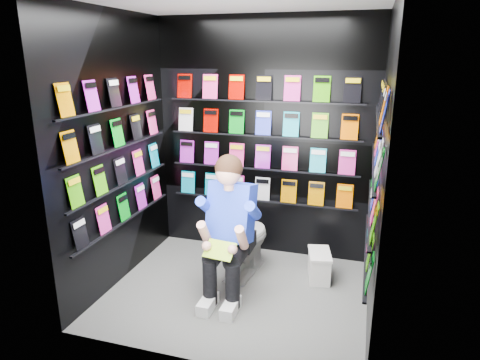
% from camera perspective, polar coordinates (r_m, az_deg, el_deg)
% --- Properties ---
extents(floor, '(2.40, 2.40, 0.00)m').
position_cam_1_polar(floor, '(4.24, -0.42, -14.75)').
color(floor, '#5D5D5B').
rests_on(floor, ground).
extents(ceiling, '(2.40, 2.40, 0.00)m').
position_cam_1_polar(ceiling, '(3.65, -0.51, 22.77)').
color(ceiling, white).
rests_on(ceiling, floor).
extents(wall_back, '(2.40, 0.04, 2.60)m').
position_cam_1_polar(wall_back, '(4.68, 3.18, 5.36)').
color(wall_back, black).
rests_on(wall_back, floor).
extents(wall_front, '(2.40, 0.04, 2.60)m').
position_cam_1_polar(wall_front, '(2.84, -6.46, -2.11)').
color(wall_front, black).
rests_on(wall_front, floor).
extents(wall_left, '(0.04, 2.00, 2.60)m').
position_cam_1_polar(wall_left, '(4.24, -16.16, 3.57)').
color(wall_left, black).
rests_on(wall_left, floor).
extents(wall_right, '(0.04, 2.00, 2.60)m').
position_cam_1_polar(wall_right, '(3.58, 18.20, 1.09)').
color(wall_right, black).
rests_on(wall_right, floor).
extents(comics_back, '(2.10, 0.06, 1.37)m').
position_cam_1_polar(comics_back, '(4.65, 3.10, 5.35)').
color(comics_back, '#E82D81').
rests_on(comics_back, wall_back).
extents(comics_left, '(0.06, 1.70, 1.37)m').
position_cam_1_polar(comics_left, '(4.23, -15.82, 3.62)').
color(comics_left, '#E82D81').
rests_on(comics_left, wall_left).
extents(comics_right, '(0.06, 1.70, 1.37)m').
position_cam_1_polar(comics_right, '(3.58, 17.73, 1.21)').
color(comics_right, '#E82D81').
rests_on(comics_right, wall_right).
extents(toilet, '(0.51, 0.79, 0.73)m').
position_cam_1_polar(toilet, '(4.44, 0.46, -7.87)').
color(toilet, white).
rests_on(toilet, floor).
extents(longbox, '(0.26, 0.39, 0.26)m').
position_cam_1_polar(longbox, '(4.48, 10.50, -11.31)').
color(longbox, white).
rests_on(longbox, floor).
extents(longbox_lid, '(0.28, 0.41, 0.03)m').
position_cam_1_polar(longbox_lid, '(4.42, 10.59, -9.63)').
color(longbox_lid, white).
rests_on(longbox_lid, longbox).
extents(reader, '(0.65, 0.87, 1.50)m').
position_cam_1_polar(reader, '(3.95, -1.09, -4.39)').
color(reader, '#122CCB').
rests_on(reader, toilet).
extents(held_comic, '(0.29, 0.19, 0.11)m').
position_cam_1_polar(held_comic, '(3.73, -2.74, -9.31)').
color(held_comic, green).
rests_on(held_comic, reader).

